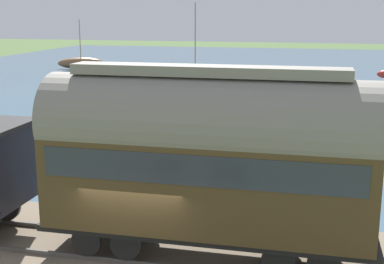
# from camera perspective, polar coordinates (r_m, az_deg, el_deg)

# --- Properties ---
(harbor_water) EXTENTS (80.00, 80.00, 0.01)m
(harbor_water) POSITION_cam_1_polar(r_m,az_deg,el_deg) (55.51, 8.87, 5.99)
(harbor_water) COLOR #426075
(harbor_water) RESTS_ON ground
(rail_embankment) EXTENTS (5.29, 56.00, 0.65)m
(rail_embankment) POSITION_cam_1_polar(r_m,az_deg,el_deg) (14.16, -4.94, -13.53)
(rail_embankment) COLOR #756651
(rail_embankment) RESTS_ON ground
(passenger_coach) EXTENTS (2.28, 8.09, 4.66)m
(passenger_coach) POSITION_cam_1_polar(r_m,az_deg,el_deg) (12.72, 1.56, -2.28)
(passenger_coach) COLOR black
(passenger_coach) RESTS_ON rail_embankment
(sailboat_brown) EXTENTS (3.19, 5.33, 5.53)m
(sailboat_brown) POSITION_cam_1_polar(r_m,az_deg,el_deg) (62.28, -11.75, 7.22)
(sailboat_brown) COLOR brown
(sailboat_brown) RESTS_ON harbor_water
(sailboat_navy) EXTENTS (2.29, 3.55, 7.14)m
(sailboat_navy) POSITION_cam_1_polar(r_m,az_deg,el_deg) (46.23, 0.34, 5.56)
(sailboat_navy) COLOR #192347
(sailboat_navy) RESTS_ON harbor_water
(rowboat_near_shore) EXTENTS (2.62, 2.03, 0.54)m
(rowboat_near_shore) POSITION_cam_1_polar(r_m,az_deg,el_deg) (26.52, -16.04, -1.30)
(rowboat_near_shore) COLOR #B7B2A3
(rowboat_near_shore) RESTS_ON harbor_water
(rowboat_far_out) EXTENTS (0.99, 2.73, 0.34)m
(rowboat_far_out) POSITION_cam_1_polar(r_m,az_deg,el_deg) (22.01, 14.73, -4.38)
(rowboat_far_out) COLOR beige
(rowboat_far_out) RESTS_ON harbor_water
(rowboat_off_pier) EXTENTS (1.83, 2.65, 0.43)m
(rowboat_off_pier) POSITION_cam_1_polar(r_m,az_deg,el_deg) (25.20, 14.68, -2.09)
(rowboat_off_pier) COLOR silver
(rowboat_off_pier) RESTS_ON harbor_water
(rowboat_mid_harbor) EXTENTS (2.05, 2.21, 0.33)m
(rowboat_mid_harbor) POSITION_cam_1_polar(r_m,az_deg,el_deg) (24.92, 0.35, -1.94)
(rowboat_mid_harbor) COLOR beige
(rowboat_mid_harbor) RESTS_ON harbor_water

